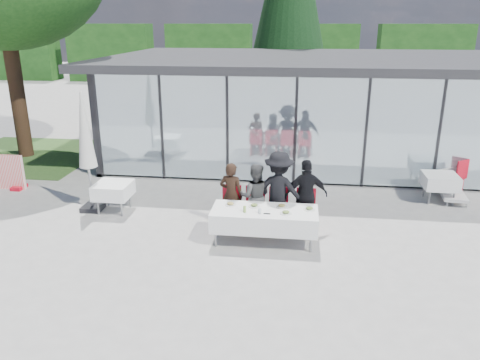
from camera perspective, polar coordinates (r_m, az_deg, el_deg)
name	(u,v)px	position (r m, az deg, el deg)	size (l,w,h in m)	color
ground	(242,244)	(10.15, 0.21, -7.85)	(90.00, 90.00, 0.00)	#A19E99
pavilion	(325,92)	(17.37, 10.31, 10.51)	(14.80, 8.80, 3.44)	gray
treeline	(261,54)	(37.22, 2.54, 15.11)	(62.50, 2.00, 4.40)	#153B12
dining_table	(264,219)	(10.06, 3.00, -4.76)	(2.26, 0.96, 0.75)	white
diner_a	(231,195)	(10.75, -1.07, -1.84)	(0.56, 0.56, 1.54)	black
diner_chair_a	(231,204)	(10.83, -1.07, -2.98)	(0.44, 0.44, 0.97)	red
diner_b	(255,196)	(10.69, 1.83, -1.99)	(0.74, 0.74, 1.53)	#4F4F4F
diner_chair_b	(255,205)	(10.77, 1.82, -3.11)	(0.44, 0.44, 0.97)	red
diner_c	(279,191)	(10.60, 4.73, -1.34)	(1.18, 1.18, 1.83)	black
diner_chair_c	(278,207)	(10.74, 4.68, -3.24)	(0.44, 0.44, 0.97)	red
diner_d	(306,196)	(10.63, 8.07, -1.89)	(0.98, 0.98, 1.67)	black
diner_chair_d	(306,208)	(10.73, 8.00, -3.38)	(0.44, 0.44, 0.97)	red
plate_a	(230,204)	(10.20, -1.17, -2.95)	(0.25, 0.25, 0.07)	white
plate_b	(254,206)	(10.12, 1.75, -3.13)	(0.25, 0.25, 0.07)	white
plate_c	(282,206)	(10.14, 5.10, -3.17)	(0.25, 0.25, 0.07)	white
plate_d	(309,209)	(10.06, 8.46, -3.48)	(0.25, 0.25, 0.07)	white
plate_extra	(286,213)	(9.80, 5.61, -3.97)	(0.25, 0.25, 0.07)	white
juice_bottle	(245,209)	(9.82, 0.57, -3.57)	(0.06, 0.06, 0.13)	#94BC4E
drinking_glasses	(260,211)	(9.78, 2.40, -3.79)	(0.07, 0.07, 0.10)	silver
folded_eyeglasses	(267,214)	(9.77, 3.30, -4.11)	(0.14, 0.03, 0.01)	black
spare_table_left	(113,190)	(12.09, -15.20, -1.22)	(0.86, 0.86, 0.74)	white
spare_table_right	(440,181)	(13.41, 23.21, -0.13)	(0.86, 0.86, 0.74)	white
spare_chair_b	(458,174)	(14.27, 25.05, 0.62)	(0.61, 0.61, 0.97)	red
market_umbrella	(85,137)	(11.94, -18.34, 5.02)	(0.50, 0.50, 3.00)	black
lounger	(451,188)	(13.92, 24.30, -0.91)	(0.71, 1.38, 0.72)	silver
grass_patch	(27,155)	(18.39, -24.56, 2.74)	(5.00, 5.00, 0.02)	#385926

